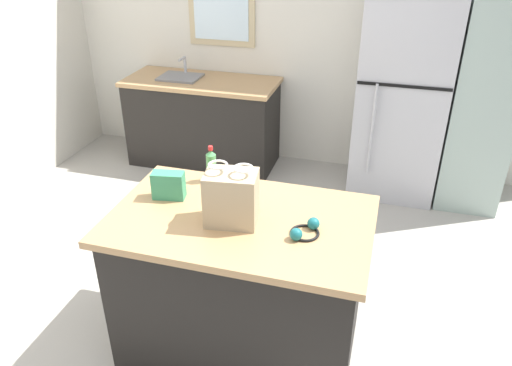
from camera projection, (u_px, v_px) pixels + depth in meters
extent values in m
plane|color=#ADA89E|center=(241.00, 315.00, 3.28)|extent=(6.17, 6.17, 0.00)
cube|color=silver|center=(318.00, 25.00, 4.70)|extent=(5.14, 0.10, 2.80)
cube|color=#CCB78C|center=(222.00, 14.00, 4.86)|extent=(0.68, 0.04, 0.60)
cube|color=white|center=(221.00, 15.00, 4.84)|extent=(0.56, 0.02, 0.48)
cube|color=black|center=(242.00, 287.00, 2.87)|extent=(1.32, 0.79, 0.87)
cube|color=tan|center=(240.00, 221.00, 2.65)|extent=(1.40, 0.87, 0.04)
cube|color=#B7B7BC|center=(401.00, 98.00, 4.38)|extent=(0.76, 0.69, 1.79)
cube|color=black|center=(404.00, 86.00, 3.98)|extent=(0.74, 0.01, 0.02)
cylinder|color=#B7B7BC|center=(372.00, 130.00, 4.20)|extent=(0.02, 0.02, 0.81)
cube|color=#9EB2A8|center=(485.00, 90.00, 4.15)|extent=(0.52, 0.65, 2.06)
cube|color=black|center=(203.00, 124.00, 5.10)|extent=(1.47, 0.62, 0.85)
cube|color=tan|center=(201.00, 82.00, 4.89)|extent=(1.51, 0.66, 0.04)
cube|color=slate|center=(181.00, 83.00, 4.95)|extent=(0.40, 0.32, 0.14)
cylinder|color=#B7B7BC|center=(185.00, 65.00, 5.00)|extent=(0.03, 0.03, 0.18)
cylinder|color=#B7B7BC|center=(182.00, 59.00, 4.90)|extent=(0.02, 0.14, 0.02)
cube|color=tan|center=(231.00, 198.00, 2.53)|extent=(0.29, 0.22, 0.28)
torus|color=white|center=(218.00, 165.00, 2.46)|extent=(0.11, 0.11, 0.01)
torus|color=white|center=(243.00, 168.00, 2.43)|extent=(0.11, 0.11, 0.01)
cube|color=#388E66|center=(169.00, 185.00, 2.78)|extent=(0.19, 0.11, 0.16)
cylinder|color=#4C9956|center=(211.00, 168.00, 2.96)|extent=(0.06, 0.06, 0.17)
cone|color=#4C9956|center=(211.00, 152.00, 2.91)|extent=(0.05, 0.05, 0.03)
cylinder|color=red|center=(210.00, 148.00, 2.89)|extent=(0.03, 0.03, 0.02)
torus|color=black|center=(305.00, 233.00, 2.49)|extent=(0.20, 0.20, 0.01)
sphere|color=#19666B|center=(296.00, 234.00, 2.44)|extent=(0.06, 0.06, 0.06)
sphere|color=#19666B|center=(313.00, 223.00, 2.52)|extent=(0.06, 0.06, 0.06)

